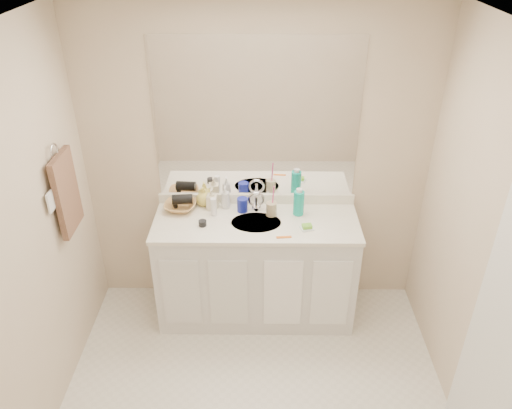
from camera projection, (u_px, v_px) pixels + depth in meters
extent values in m
cube|color=white|center=(254.00, 41.00, 2.03)|extent=(2.60, 2.60, 0.02)
cube|color=beige|center=(256.00, 165.00, 3.76)|extent=(2.60, 0.02, 2.40)
cube|color=beige|center=(10.00, 272.00, 2.65)|extent=(0.02, 2.60, 2.40)
cube|color=beige|center=(501.00, 275.00, 2.63)|extent=(0.02, 2.60, 2.40)
cube|color=silver|center=(256.00, 270.00, 3.91)|extent=(1.50, 0.55, 0.85)
cube|color=white|center=(256.00, 223.00, 3.69)|extent=(1.52, 0.57, 0.03)
cube|color=white|center=(256.00, 199.00, 3.89)|extent=(1.52, 0.03, 0.08)
cylinder|color=beige|center=(256.00, 224.00, 3.67)|extent=(0.37, 0.37, 0.02)
cylinder|color=silver|center=(256.00, 203.00, 3.79)|extent=(0.02, 0.02, 0.11)
cube|color=white|center=(256.00, 121.00, 3.57)|extent=(1.48, 0.01, 1.20)
cylinder|color=#16209C|center=(242.00, 205.00, 3.77)|extent=(0.11, 0.11, 0.11)
cylinder|color=tan|center=(271.00, 209.00, 3.73)|extent=(0.09, 0.09, 0.11)
cylinder|color=#DC3A84|center=(273.00, 198.00, 3.68)|extent=(0.02, 0.04, 0.21)
cylinder|color=#0DA490|center=(299.00, 203.00, 3.72)|extent=(0.10, 0.10, 0.19)
cube|color=white|center=(307.00, 228.00, 3.58)|extent=(0.11, 0.09, 0.01)
cube|color=#6CC02E|center=(307.00, 226.00, 3.58)|extent=(0.08, 0.06, 0.02)
cube|color=orange|center=(284.00, 237.00, 3.49)|extent=(0.11, 0.03, 0.00)
cylinder|color=black|center=(203.00, 223.00, 3.62)|extent=(0.07, 0.07, 0.04)
cylinder|color=white|center=(214.00, 207.00, 3.72)|extent=(0.06, 0.06, 0.14)
imported|color=silver|center=(225.00, 197.00, 3.80)|extent=(0.08, 0.08, 0.18)
imported|color=beige|center=(212.00, 199.00, 3.79)|extent=(0.09, 0.09, 0.17)
imported|color=#D7C853|center=(204.00, 196.00, 3.84)|extent=(0.15, 0.15, 0.15)
imported|color=#B7844A|center=(180.00, 206.00, 3.81)|extent=(0.27, 0.27, 0.06)
cylinder|color=black|center=(182.00, 199.00, 3.78)|extent=(0.16, 0.09, 0.08)
torus|color=silver|center=(54.00, 151.00, 3.14)|extent=(0.01, 0.11, 0.11)
cube|color=#4C3529|center=(67.00, 193.00, 3.29)|extent=(0.04, 0.32, 0.55)
cube|color=white|center=(51.00, 202.00, 3.09)|extent=(0.01, 0.08, 0.13)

